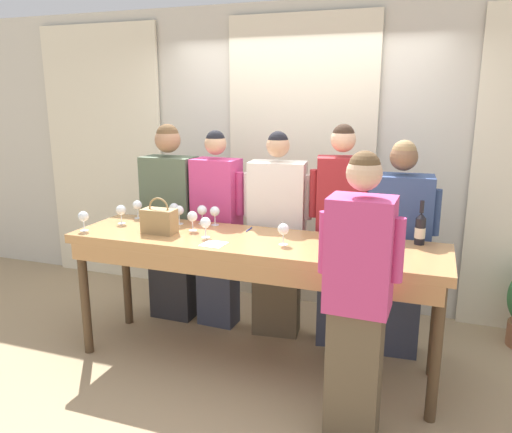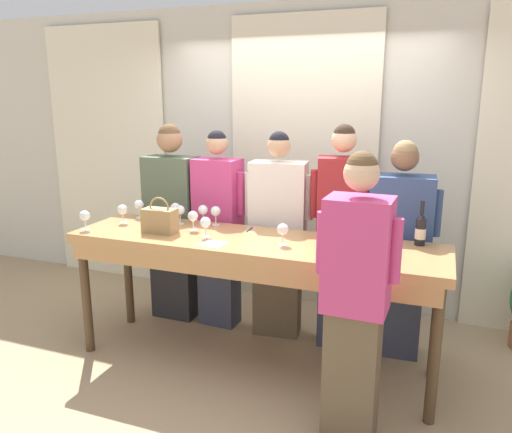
# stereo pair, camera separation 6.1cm
# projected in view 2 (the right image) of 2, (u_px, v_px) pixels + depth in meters

# --- Properties ---
(ground_plane) EXTENTS (18.00, 18.00, 0.00)m
(ground_plane) POSITION_uv_depth(u_px,v_px,m) (253.00, 362.00, 3.80)
(ground_plane) COLOR tan
(wall_back) EXTENTS (12.00, 0.06, 2.80)m
(wall_back) POSITION_uv_depth(u_px,v_px,m) (304.00, 158.00, 4.70)
(wall_back) COLOR beige
(wall_back) RESTS_ON ground_plane
(curtain_panel_left) EXTENTS (1.39, 0.03, 2.69)m
(curtain_panel_left) POSITION_uv_depth(u_px,v_px,m) (108.00, 156.00, 5.39)
(curtain_panel_left) COLOR #EFE5C6
(curtain_panel_left) RESTS_ON ground_plane
(curtain_panel_center) EXTENTS (1.39, 0.03, 2.69)m
(curtain_panel_center) POSITION_uv_depth(u_px,v_px,m) (302.00, 165.00, 4.65)
(curtain_panel_center) COLOR #EFE5C6
(curtain_panel_center) RESTS_ON ground_plane
(tasting_bar) EXTENTS (2.71, 0.71, 0.98)m
(tasting_bar) POSITION_uv_depth(u_px,v_px,m) (252.00, 253.00, 3.57)
(tasting_bar) COLOR #B27F4C
(tasting_bar) RESTS_ON ground_plane
(wine_bottle) EXTENTS (0.07, 0.07, 0.31)m
(wine_bottle) POSITION_uv_depth(u_px,v_px,m) (421.00, 229.00, 3.40)
(wine_bottle) COLOR black
(wine_bottle) RESTS_ON tasting_bar
(handbag) EXTENTS (0.25, 0.13, 0.27)m
(handbag) POSITION_uv_depth(u_px,v_px,m) (160.00, 220.00, 3.71)
(handbag) COLOR #997A4C
(handbag) RESTS_ON tasting_bar
(wine_glass_front_left) EXTENTS (0.08, 0.08, 0.15)m
(wine_glass_front_left) POSITION_uv_depth(u_px,v_px,m) (348.00, 240.00, 3.15)
(wine_glass_front_left) COLOR white
(wine_glass_front_left) RESTS_ON tasting_bar
(wine_glass_front_mid) EXTENTS (0.08, 0.08, 0.15)m
(wine_glass_front_mid) POSITION_uv_depth(u_px,v_px,m) (85.00, 216.00, 3.78)
(wine_glass_front_mid) COLOR white
(wine_glass_front_mid) RESTS_ON tasting_bar
(wine_glass_front_right) EXTENTS (0.08, 0.08, 0.15)m
(wine_glass_front_right) POSITION_uv_depth(u_px,v_px,m) (203.00, 210.00, 3.97)
(wine_glass_front_right) COLOR white
(wine_glass_front_right) RESTS_ON tasting_bar
(wine_glass_center_left) EXTENTS (0.08, 0.08, 0.15)m
(wine_glass_center_left) POSITION_uv_depth(u_px,v_px,m) (205.00, 223.00, 3.58)
(wine_glass_center_left) COLOR white
(wine_glass_center_left) RESTS_ON tasting_bar
(wine_glass_center_mid) EXTENTS (0.08, 0.08, 0.15)m
(wine_glass_center_mid) POSITION_uv_depth(u_px,v_px,m) (193.00, 217.00, 3.77)
(wine_glass_center_mid) COLOR white
(wine_glass_center_mid) RESTS_ON tasting_bar
(wine_glass_center_right) EXTENTS (0.08, 0.08, 0.15)m
(wine_glass_center_right) POSITION_uv_depth(u_px,v_px,m) (122.00, 210.00, 3.99)
(wine_glass_center_right) COLOR white
(wine_glass_center_right) RESTS_ON tasting_bar
(wine_glass_back_left) EXTENTS (0.08, 0.08, 0.15)m
(wine_glass_back_left) POSITION_uv_depth(u_px,v_px,m) (283.00, 230.00, 3.40)
(wine_glass_back_left) COLOR white
(wine_glass_back_left) RESTS_ON tasting_bar
(wine_glass_back_mid) EXTENTS (0.08, 0.08, 0.15)m
(wine_glass_back_mid) POSITION_uv_depth(u_px,v_px,m) (216.00, 212.00, 3.93)
(wine_glass_back_mid) COLOR white
(wine_glass_back_mid) RESTS_ON tasting_bar
(wine_glass_back_right) EXTENTS (0.08, 0.08, 0.15)m
(wine_glass_back_right) POSITION_uv_depth(u_px,v_px,m) (180.00, 211.00, 3.97)
(wine_glass_back_right) COLOR white
(wine_glass_back_right) RESTS_ON tasting_bar
(wine_glass_near_host) EXTENTS (0.08, 0.08, 0.15)m
(wine_glass_near_host) POSITION_uv_depth(u_px,v_px,m) (139.00, 205.00, 4.16)
(wine_glass_near_host) COLOR white
(wine_glass_near_host) RESTS_ON tasting_bar
(wine_glass_by_bottle) EXTENTS (0.08, 0.08, 0.15)m
(wine_glass_by_bottle) POSITION_uv_depth(u_px,v_px,m) (175.00, 208.00, 4.05)
(wine_glass_by_bottle) COLOR white
(wine_glass_by_bottle) RESTS_ON tasting_bar
(napkin) EXTENTS (0.17, 0.17, 0.00)m
(napkin) POSITION_uv_depth(u_px,v_px,m) (213.00, 244.00, 3.44)
(napkin) COLOR white
(napkin) RESTS_ON tasting_bar
(pen) EXTENTS (0.01, 0.13, 0.01)m
(pen) POSITION_uv_depth(u_px,v_px,m) (250.00, 229.00, 3.81)
(pen) COLOR #193399
(pen) RESTS_ON tasting_bar
(guest_olive_jacket) EXTENTS (0.57, 0.26, 1.75)m
(guest_olive_jacket) POSITION_uv_depth(u_px,v_px,m) (173.00, 222.00, 4.41)
(guest_olive_jacket) COLOR #28282D
(guest_olive_jacket) RESTS_ON ground_plane
(guest_pink_top) EXTENTS (0.50, 0.26, 1.70)m
(guest_pink_top) POSITION_uv_depth(u_px,v_px,m) (218.00, 229.00, 4.27)
(guest_pink_top) COLOR #383D51
(guest_pink_top) RESTS_ON ground_plane
(guest_cream_sweater) EXTENTS (0.57, 0.30, 1.71)m
(guest_cream_sweater) POSITION_uv_depth(u_px,v_px,m) (278.00, 236.00, 4.09)
(guest_cream_sweater) COLOR brown
(guest_cream_sweater) RESTS_ON ground_plane
(guest_striped_shirt) EXTENTS (0.49, 0.32, 1.77)m
(guest_striped_shirt) POSITION_uv_depth(u_px,v_px,m) (340.00, 236.00, 3.90)
(guest_striped_shirt) COLOR #383D51
(guest_striped_shirt) RESTS_ON ground_plane
(guest_navy_coat) EXTENTS (0.58, 0.30, 1.67)m
(guest_navy_coat) POSITION_uv_depth(u_px,v_px,m) (398.00, 251.00, 3.76)
(guest_navy_coat) COLOR #383D51
(guest_navy_coat) RESTS_ON ground_plane
(host_pouring) EXTENTS (0.47, 0.28, 1.70)m
(host_pouring) POSITION_uv_depth(u_px,v_px,m) (355.00, 300.00, 2.78)
(host_pouring) COLOR brown
(host_pouring) RESTS_ON ground_plane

